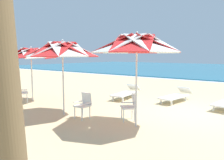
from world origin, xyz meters
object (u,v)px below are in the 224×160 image
object	(u,v)px
sun_lounger_2	(126,93)
beach_umbrella_1	(62,50)
beach_umbrella_0	(137,45)
plastic_chair_0	(130,105)
plastic_chair_1	(84,104)
plastic_chair_2	(21,92)
sun_lounger_1	(176,96)
beach_umbrella_2	(31,54)
plastic_chair_5	(1,84)

from	to	relation	value
sun_lounger_2	beach_umbrella_1	bearing A→B (deg)	-89.53
beach_umbrella_0	sun_lounger_2	size ratio (longest dim) A/B	1.26
plastic_chair_0	plastic_chair_1	world-z (taller)	same
plastic_chair_1	plastic_chair_2	bearing A→B (deg)	179.67
plastic_chair_0	plastic_chair_1	xyz separation A→B (m)	(-1.36, -0.74, 0.00)
beach_umbrella_1	sun_lounger_1	world-z (taller)	beach_umbrella_1
beach_umbrella_0	plastic_chair_1	xyz separation A→B (m)	(-1.85, -0.30, -1.91)
beach_umbrella_1	plastic_chair_1	xyz separation A→B (m)	(0.84, 0.14, -1.78)
plastic_chair_2	sun_lounger_2	bearing A→B (deg)	51.27
sun_lounger_1	sun_lounger_2	bearing A→B (deg)	-162.52
plastic_chair_1	beach_umbrella_2	xyz separation A→B (m)	(-3.83, 0.54, 1.67)
plastic_chair_2	plastic_chair_0	bearing A→B (deg)	7.78
plastic_chair_1	sun_lounger_1	size ratio (longest dim) A/B	0.39
plastic_chair_1	beach_umbrella_2	distance (m)	4.21
beach_umbrella_2	plastic_chair_2	distance (m)	1.75
beach_umbrella_0	plastic_chair_2	bearing A→B (deg)	-177.22
beach_umbrella_1	beach_umbrella_2	bearing A→B (deg)	167.15
beach_umbrella_2	sun_lounger_1	bearing A→B (deg)	37.36
beach_umbrella_1	beach_umbrella_2	world-z (taller)	beach_umbrella_1
beach_umbrella_1	sun_lounger_1	size ratio (longest dim) A/B	1.20
beach_umbrella_1	plastic_chair_1	size ratio (longest dim) A/B	3.05
beach_umbrella_1	sun_lounger_1	distance (m)	5.53
beach_umbrella_0	plastic_chair_5	xyz separation A→B (m)	(-9.24, 0.54, -1.91)
plastic_chair_0	sun_lounger_2	distance (m)	3.80
plastic_chair_2	plastic_chair_5	world-z (taller)	same
beach_umbrella_1	sun_lounger_2	xyz separation A→B (m)	(-0.03, 3.94, -2.00)
beach_umbrella_2	plastic_chair_5	size ratio (longest dim) A/B	2.89
plastic_chair_0	plastic_chair_2	size ratio (longest dim) A/B	1.00
sun_lounger_1	beach_umbrella_1	bearing A→B (deg)	-115.50
plastic_chair_0	plastic_chair_2	distance (m)	5.32
beach_umbrella_0	sun_lounger_1	distance (m)	4.74
sun_lounger_1	sun_lounger_2	xyz separation A→B (m)	(-2.25, -0.71, 0.00)
beach_umbrella_0	sun_lounger_2	world-z (taller)	beach_umbrella_0
plastic_chair_1	beach_umbrella_2	bearing A→B (deg)	171.98
sun_lounger_2	plastic_chair_1	bearing A→B (deg)	-77.01
beach_umbrella_2	sun_lounger_2	bearing A→B (deg)	47.87
beach_umbrella_0	beach_umbrella_1	size ratio (longest dim) A/B	1.05
plastic_chair_1	sun_lounger_2	xyz separation A→B (m)	(-0.88, 3.80, -0.22)
plastic_chair_0	beach_umbrella_1	size ratio (longest dim) A/B	0.33
plastic_chair_1	beach_umbrella_2	size ratio (longest dim) A/B	0.35
plastic_chair_0	plastic_chair_5	size ratio (longest dim) A/B	1.00
plastic_chair_1	plastic_chair_5	xyz separation A→B (m)	(-7.39, 0.84, 0.00)
plastic_chair_2	plastic_chair_5	distance (m)	3.58
plastic_chair_1	plastic_chair_2	size ratio (longest dim) A/B	1.00
plastic_chair_0	beach_umbrella_2	bearing A→B (deg)	-177.76
plastic_chair_2	sun_lounger_2	distance (m)	4.85
plastic_chair_0	sun_lounger_1	world-z (taller)	plastic_chair_0
plastic_chair_5	sun_lounger_1	bearing A→B (deg)	22.73
plastic_chair_0	plastic_chair_5	world-z (taller)	same
sun_lounger_1	plastic_chair_2	bearing A→B (deg)	-139.64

